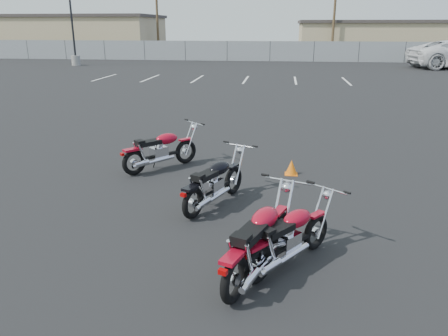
# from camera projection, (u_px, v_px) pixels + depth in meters

# --- Properties ---
(ground) EXTENTS (120.00, 120.00, 0.00)m
(ground) POSITION_uv_depth(u_px,v_px,m) (208.00, 213.00, 7.64)
(ground) COLOR black
(ground) RESTS_ON ground
(motorcycle_front_red) EXTENTS (1.65, 1.72, 0.98)m
(motorcycle_front_red) POSITION_uv_depth(u_px,v_px,m) (161.00, 150.00, 9.87)
(motorcycle_front_red) COLOR black
(motorcycle_front_red) RESTS_ON ground
(motorcycle_second_black) EXTENTS (1.17, 1.91, 0.96)m
(motorcycle_second_black) POSITION_uv_depth(u_px,v_px,m) (215.00, 183.00, 7.85)
(motorcycle_second_black) COLOR black
(motorcycle_second_black) RESTS_ON ground
(motorcycle_third_red) EXTENTS (1.44, 1.69, 0.92)m
(motorcycle_third_red) POSITION_uv_depth(u_px,v_px,m) (289.00, 237.00, 5.86)
(motorcycle_third_red) COLOR black
(motorcycle_third_red) RESTS_ON ground
(motorcycle_rear_red) EXTENTS (1.15, 2.08, 1.03)m
(motorcycle_rear_red) POSITION_uv_depth(u_px,v_px,m) (259.00, 241.00, 5.65)
(motorcycle_rear_red) COLOR black
(motorcycle_rear_red) RESTS_ON ground
(training_cone_near) EXTENTS (0.28, 0.28, 0.33)m
(training_cone_near) POSITION_uv_depth(u_px,v_px,m) (291.00, 167.00, 9.60)
(training_cone_near) COLOR orange
(training_cone_near) RESTS_ON ground
(light_pole_west) EXTENTS (0.80, 0.70, 11.24)m
(light_pole_west) POSITION_uv_depth(u_px,v_px,m) (73.00, 27.00, 35.26)
(light_pole_west) COLOR gray
(light_pole_west) RESTS_ON ground
(chainlink_fence) EXTENTS (80.06, 0.06, 1.80)m
(chainlink_fence) POSITION_uv_depth(u_px,v_px,m) (270.00, 51.00, 40.35)
(chainlink_fence) COLOR gray
(chainlink_fence) RESTS_ON ground
(tan_building_west) EXTENTS (18.40, 10.40, 4.30)m
(tan_building_west) POSITION_uv_depth(u_px,v_px,m) (77.00, 35.00, 49.27)
(tan_building_west) COLOR tan
(tan_building_west) RESTS_ON ground
(tan_building_east) EXTENTS (14.40, 9.40, 3.70)m
(tan_building_east) POSITION_uv_depth(u_px,v_px,m) (365.00, 38.00, 47.30)
(tan_building_east) COLOR tan
(tan_building_east) RESTS_ON ground
(utility_pole_b) EXTENTS (1.80, 0.24, 9.00)m
(utility_pole_b) POSITION_uv_depth(u_px,v_px,m) (157.00, 10.00, 45.37)
(utility_pole_b) COLOR #483621
(utility_pole_b) RESTS_ON ground
(utility_pole_c) EXTENTS (1.80, 0.24, 9.00)m
(utility_pole_c) POSITION_uv_depth(u_px,v_px,m) (335.00, 9.00, 42.21)
(utility_pole_c) COLOR #483621
(utility_pole_c) RESTS_ON ground
(parking_line_stripes) EXTENTS (15.12, 4.00, 0.01)m
(parking_line_stripes) POSITION_uv_depth(u_px,v_px,m) (221.00, 79.00, 26.80)
(parking_line_stripes) COLOR silver
(parking_line_stripes) RESTS_ON ground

